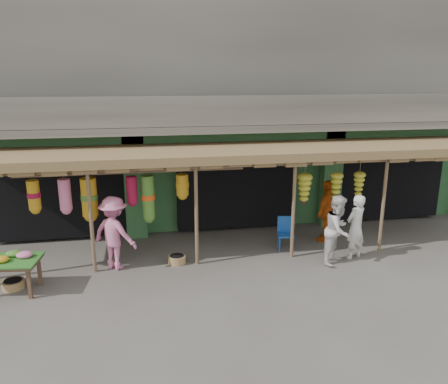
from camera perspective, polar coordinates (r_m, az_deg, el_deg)
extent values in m
plane|color=#514C47|center=(11.67, 3.77, -8.39)|extent=(80.00, 80.00, 0.00)
cube|color=gray|center=(15.60, -0.54, 16.39)|extent=(16.00, 6.00, 4.00)
cube|color=#2D6033|center=(16.06, -0.60, 3.79)|extent=(16.00, 5.70, 3.00)
cube|color=gray|center=(12.40, 2.16, 8.39)|extent=(16.00, 0.90, 0.22)
cube|color=gray|center=(11.96, 2.61, 10.55)|extent=(16.00, 0.10, 0.80)
cube|color=#2D6033|center=(12.83, 1.76, 7.04)|extent=(16.00, 0.35, 0.35)
cube|color=yellow|center=(12.70, -20.92, 5.52)|extent=(1.70, 0.06, 0.55)
cube|color=#B21414|center=(12.66, -20.95, 5.49)|extent=(1.30, 0.02, 0.30)
cube|color=black|center=(13.96, -19.66, 0.55)|extent=(3.60, 2.00, 2.50)
cube|color=black|center=(14.02, 0.90, 1.50)|extent=(3.60, 2.00, 2.50)
cube|color=black|center=(15.76, 19.04, 2.18)|extent=(3.60, 2.00, 2.50)
cube|color=#2D6033|center=(12.81, -11.53, 0.58)|extent=(0.60, 0.35, 3.00)
cube|color=#2D6033|center=(14.01, 13.81, 1.67)|extent=(0.60, 0.35, 3.00)
cylinder|color=brown|center=(10.79, -16.96, -3.64)|extent=(0.09, 0.09, 2.60)
cylinder|color=brown|center=(10.77, -3.63, -3.03)|extent=(0.09, 0.09, 2.60)
cylinder|color=brown|center=(11.31, 9.05, -2.29)|extent=(0.09, 0.09, 2.60)
cylinder|color=brown|center=(12.35, 20.07, -1.56)|extent=(0.09, 0.09, 2.60)
cylinder|color=brown|center=(10.67, 2.96, 3.48)|extent=(12.90, 0.08, 0.08)
cylinder|color=brown|center=(10.82, -11.89, 2.53)|extent=(5.50, 0.06, 0.06)
cube|color=brown|center=(11.74, 2.93, 5.45)|extent=(14.00, 2.70, 0.22)
cube|color=brown|center=(10.34, -24.07, -10.95)|extent=(0.08, 0.08, 0.66)
cube|color=brown|center=(10.87, -22.96, -9.55)|extent=(0.08, 0.08, 0.66)
cube|color=brown|center=(10.69, -26.87, -8.25)|extent=(1.54, 0.99, 0.06)
cube|color=#26661E|center=(10.67, -26.90, -8.00)|extent=(1.59, 1.05, 0.03)
ellipsoid|color=gold|center=(10.56, -27.16, -7.85)|extent=(0.35, 0.29, 0.14)
ellipsoid|color=pink|center=(10.59, -24.62, -7.46)|extent=(0.35, 0.29, 0.14)
ellipsoid|color=#528B2E|center=(10.76, -25.76, -7.25)|extent=(0.35, 0.29, 0.14)
cylinder|color=#184CA1|center=(11.95, 7.28, -6.86)|extent=(0.04, 0.04, 0.40)
cylinder|color=#184CA1|center=(12.00, 9.01, -6.84)|extent=(0.04, 0.04, 0.40)
cylinder|color=#184CA1|center=(12.28, 7.09, -6.23)|extent=(0.04, 0.04, 0.40)
cylinder|color=#184CA1|center=(12.33, 8.77, -6.21)|extent=(0.04, 0.04, 0.40)
cube|color=#184CA1|center=(12.06, 8.08, -5.55)|extent=(0.50, 0.50, 0.05)
cube|color=#184CA1|center=(12.16, 8.00, -4.15)|extent=(0.42, 0.12, 0.45)
cylinder|color=#936642|center=(11.07, -25.82, -10.80)|extent=(0.63, 0.63, 0.19)
cylinder|color=olive|center=(11.28, -6.16, -8.75)|extent=(0.45, 0.45, 0.20)
imported|color=silver|center=(11.77, 16.79, -4.37)|extent=(0.73, 0.63, 1.70)
imported|color=beige|center=(11.33, 14.68, -4.79)|extent=(1.08, 1.08, 1.77)
imported|color=#CF5A13|center=(12.74, 13.32, -2.41)|extent=(1.08, 1.03, 1.80)
imported|color=pink|center=(10.98, -14.14, -5.22)|extent=(1.36, 1.23, 1.83)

